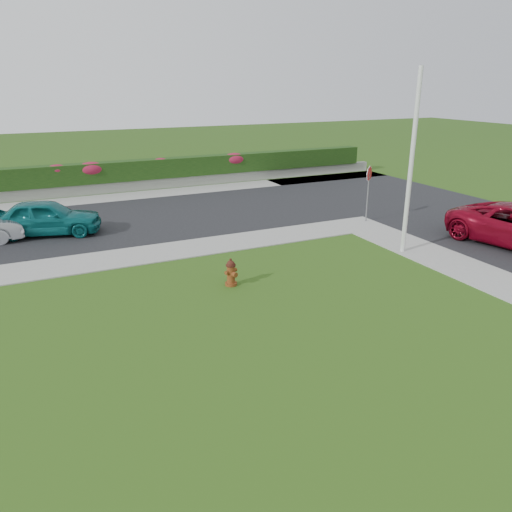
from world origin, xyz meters
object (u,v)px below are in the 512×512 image
fire_hydrant (231,273)px  stop_sign (369,181)px  utility_pole (411,164)px  sedan_teal (46,217)px

fire_hydrant → stop_sign: size_ratio=0.34×
fire_hydrant → stop_sign: stop_sign is taller
utility_pole → stop_sign: utility_pole is taller
fire_hydrant → utility_pole: 7.45m
fire_hydrant → sedan_teal: sedan_teal is taller
fire_hydrant → utility_pole: (6.90, 0.22, 2.80)m
fire_hydrant → sedan_teal: size_ratio=0.20×
utility_pole → fire_hydrant: bearing=-178.1°
fire_hydrant → stop_sign: (8.25, 4.20, 1.44)m
sedan_teal → utility_pole: (11.61, -7.82, 2.45)m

